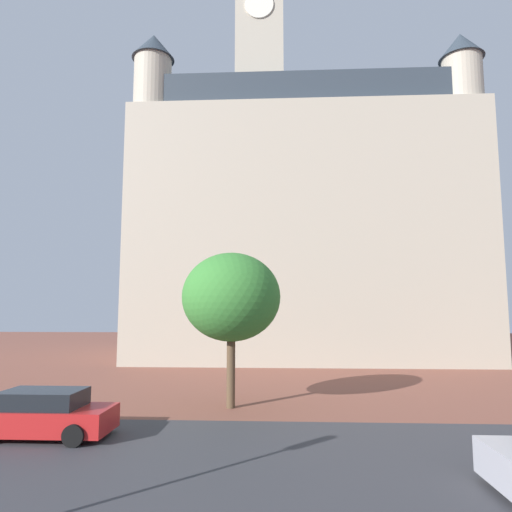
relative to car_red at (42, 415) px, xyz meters
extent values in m
plane|color=brown|center=(6.91, -1.72, -0.69)|extent=(120.00, 120.00, 0.00)
cube|color=#38383D|center=(6.91, -1.84, -0.69)|extent=(120.00, 8.36, 0.00)
cube|color=#B2A893|center=(9.39, 24.12, 8.69)|extent=(26.02, 15.53, 18.76)
cube|color=#2D3842|center=(9.39, 24.12, 19.27)|extent=(23.94, 14.29, 2.40)
cube|color=#B2A893|center=(5.80, 24.12, 15.79)|extent=(4.17, 4.17, 32.96)
cylinder|color=silver|center=(5.80, 21.99, 29.35)|extent=(2.50, 0.15, 2.50)
cylinder|color=#B2A893|center=(-2.12, 17.86, 10.72)|extent=(2.80, 2.80, 22.83)
cone|color=#2D3842|center=(-2.12, 17.86, 23.14)|extent=(3.20, 3.20, 2.00)
cylinder|color=#B2A893|center=(20.90, 17.86, 10.39)|extent=(2.80, 2.80, 22.17)
cone|color=#2D3842|center=(20.90, 17.86, 22.48)|extent=(3.20, 3.20, 2.00)
cube|color=red|center=(0.00, 0.00, -0.15)|extent=(4.31, 1.74, 0.73)
cube|color=black|center=(0.00, 0.00, 0.48)|extent=(2.41, 1.53, 0.53)
cylinder|color=black|center=(-1.42, 0.87, -0.37)|extent=(0.64, 0.22, 0.64)
cylinder|color=black|center=(1.42, -0.87, -0.37)|extent=(0.64, 0.22, 0.64)
cylinder|color=black|center=(1.42, 0.87, -0.37)|extent=(0.64, 0.22, 0.64)
cylinder|color=black|center=(12.70, -2.73, -0.37)|extent=(0.64, 0.22, 0.64)
cylinder|color=brown|center=(5.42, 4.40, 0.72)|extent=(0.35, 0.35, 2.82)
ellipsoid|color=#387F33|center=(5.42, 4.40, 3.74)|extent=(4.04, 4.04, 3.63)
camera|label=1|loc=(7.37, -14.05, 3.32)|focal=31.51mm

